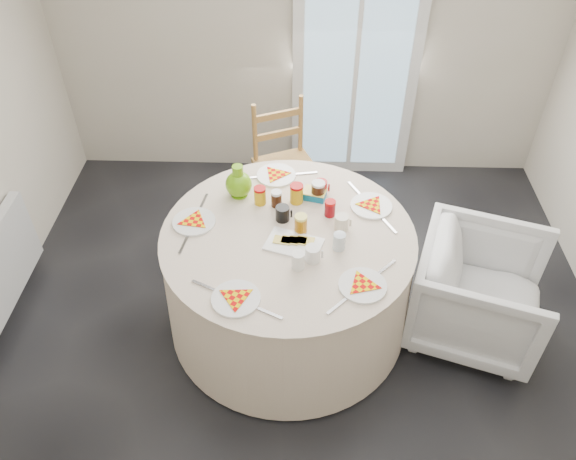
{
  "coord_description": "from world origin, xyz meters",
  "views": [
    {
      "loc": [
        -0.0,
        -2.21,
        2.99
      ],
      "look_at": [
        -0.08,
        0.21,
        0.8
      ],
      "focal_mm": 35.0,
      "sensor_mm": 36.0,
      "label": 1
    }
  ],
  "objects_px": {
    "table": "(288,280)",
    "wooden_chair": "(286,168)",
    "armchair": "(481,289)",
    "green_pitcher": "(239,182)"
  },
  "relations": [
    {
      "from": "table",
      "to": "armchair",
      "type": "distance_m",
      "value": 1.2
    },
    {
      "from": "table",
      "to": "armchair",
      "type": "relative_size",
      "value": 1.98
    },
    {
      "from": "table",
      "to": "armchair",
      "type": "bearing_deg",
      "value": -2.46
    },
    {
      "from": "armchair",
      "to": "table",
      "type": "bearing_deg",
      "value": 105.77
    },
    {
      "from": "green_pitcher",
      "to": "armchair",
      "type": "bearing_deg",
      "value": 1.8
    },
    {
      "from": "table",
      "to": "wooden_chair",
      "type": "height_order",
      "value": "wooden_chair"
    },
    {
      "from": "table",
      "to": "wooden_chair",
      "type": "xyz_separation_m",
      "value": [
        -0.05,
        1.07,
        0.09
      ]
    },
    {
      "from": "table",
      "to": "green_pitcher",
      "type": "bearing_deg",
      "value": 131.61
    },
    {
      "from": "table",
      "to": "armchair",
      "type": "height_order",
      "value": "armchair"
    },
    {
      "from": "table",
      "to": "wooden_chair",
      "type": "distance_m",
      "value": 1.08
    }
  ]
}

